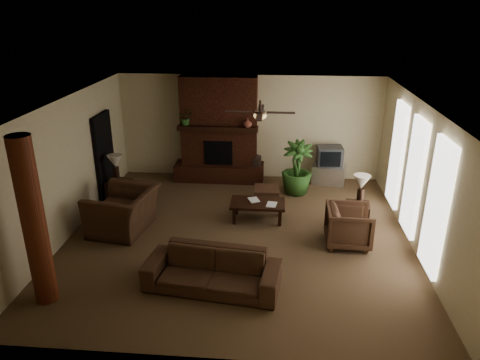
# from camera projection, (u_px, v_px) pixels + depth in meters

# --- Properties ---
(room_shell) EXTENTS (7.00, 7.00, 7.00)m
(room_shell) POSITION_uv_depth(u_px,v_px,m) (238.00, 173.00, 8.92)
(room_shell) COLOR brown
(room_shell) RESTS_ON ground
(fireplace) EXTENTS (2.40, 0.70, 2.80)m
(fireplace) POSITION_uv_depth(u_px,v_px,m) (219.00, 138.00, 12.06)
(fireplace) COLOR #4D2214
(fireplace) RESTS_ON ground
(windows) EXTENTS (0.08, 3.65, 2.35)m
(windows) POSITION_uv_depth(u_px,v_px,m) (414.00, 177.00, 8.85)
(windows) COLOR white
(windows) RESTS_ON ground
(log_column) EXTENTS (0.36, 0.36, 2.80)m
(log_column) POSITION_uv_depth(u_px,v_px,m) (34.00, 223.00, 6.93)
(log_column) COLOR brown
(log_column) RESTS_ON ground
(doorway) EXTENTS (0.10, 1.00, 2.10)m
(doorway) POSITION_uv_depth(u_px,v_px,m) (104.00, 156.00, 10.99)
(doorway) COLOR black
(doorway) RESTS_ON ground
(ceiling_fan) EXTENTS (1.35, 1.35, 0.37)m
(ceiling_fan) POSITION_uv_depth(u_px,v_px,m) (260.00, 114.00, 8.75)
(ceiling_fan) COLOR black
(ceiling_fan) RESTS_ON ceiling
(sofa) EXTENTS (2.35, 0.96, 0.89)m
(sofa) POSITION_uv_depth(u_px,v_px,m) (212.00, 265.00, 7.59)
(sofa) COLOR #462D1E
(sofa) RESTS_ON ground
(armchair_left) EXTENTS (1.10, 1.50, 1.20)m
(armchair_left) POSITION_uv_depth(u_px,v_px,m) (123.00, 204.00, 9.48)
(armchair_left) COLOR #462D1E
(armchair_left) RESTS_ON ground
(armchair_right) EXTENTS (0.83, 0.88, 0.89)m
(armchair_right) POSITION_uv_depth(u_px,v_px,m) (349.00, 224.00, 8.96)
(armchair_right) COLOR #462D1E
(armchair_right) RESTS_ON ground
(coffee_table) EXTENTS (1.20, 0.70, 0.43)m
(coffee_table) POSITION_uv_depth(u_px,v_px,m) (258.00, 204.00, 10.00)
(coffee_table) COLOR black
(coffee_table) RESTS_ON ground
(ottoman) EXTENTS (0.62, 0.62, 0.40)m
(ottoman) POSITION_uv_depth(u_px,v_px,m) (266.00, 195.00, 10.89)
(ottoman) COLOR #462D1E
(ottoman) RESTS_ON ground
(tv_stand) EXTENTS (0.93, 0.65, 0.50)m
(tv_stand) POSITION_uv_depth(u_px,v_px,m) (328.00, 174.00, 12.09)
(tv_stand) COLOR silver
(tv_stand) RESTS_ON ground
(tv) EXTENTS (0.68, 0.56, 0.52)m
(tv) POSITION_uv_depth(u_px,v_px,m) (330.00, 156.00, 11.90)
(tv) COLOR #3B3B3E
(tv) RESTS_ON tv_stand
(floor_vase) EXTENTS (0.34, 0.34, 0.77)m
(floor_vase) POSITION_uv_depth(u_px,v_px,m) (255.00, 166.00, 12.18)
(floor_vase) COLOR black
(floor_vase) RESTS_ON ground
(floor_plant) EXTENTS (0.82, 1.39, 0.76)m
(floor_plant) POSITION_uv_depth(u_px,v_px,m) (296.00, 179.00, 11.41)
(floor_plant) COLOR #2F5823
(floor_plant) RESTS_ON ground
(side_table_left) EXTENTS (0.60, 0.60, 0.55)m
(side_table_left) POSITION_uv_depth(u_px,v_px,m) (120.00, 191.00, 10.94)
(side_table_left) COLOR black
(side_table_left) RESTS_ON ground
(lamp_left) EXTENTS (0.41, 0.41, 0.65)m
(lamp_left) POSITION_uv_depth(u_px,v_px,m) (115.00, 163.00, 10.67)
(lamp_left) COLOR black
(lamp_left) RESTS_ON side_table_left
(side_table_right) EXTENTS (0.56, 0.56, 0.55)m
(side_table_right) POSITION_uv_depth(u_px,v_px,m) (356.00, 216.00, 9.71)
(side_table_right) COLOR black
(side_table_right) RESTS_ON ground
(lamp_right) EXTENTS (0.44, 0.44, 0.65)m
(lamp_right) POSITION_uv_depth(u_px,v_px,m) (361.00, 184.00, 9.45)
(lamp_right) COLOR black
(lamp_right) RESTS_ON side_table_right
(mantel_plant) EXTENTS (0.47, 0.50, 0.33)m
(mantel_plant) POSITION_uv_depth(u_px,v_px,m) (186.00, 119.00, 11.72)
(mantel_plant) COLOR #2F5823
(mantel_plant) RESTS_ON fireplace
(mantel_vase) EXTENTS (0.23, 0.23, 0.22)m
(mantel_vase) POSITION_uv_depth(u_px,v_px,m) (248.00, 123.00, 11.52)
(mantel_vase) COLOR brown
(mantel_vase) RESTS_ON fireplace
(book_a) EXTENTS (0.21, 0.10, 0.29)m
(book_a) POSITION_uv_depth(u_px,v_px,m) (249.00, 195.00, 9.98)
(book_a) COLOR #999999
(book_a) RESTS_ON coffee_table
(book_b) EXTENTS (0.21, 0.05, 0.29)m
(book_b) POSITION_uv_depth(u_px,v_px,m) (267.00, 198.00, 9.81)
(book_b) COLOR #999999
(book_b) RESTS_ON coffee_table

